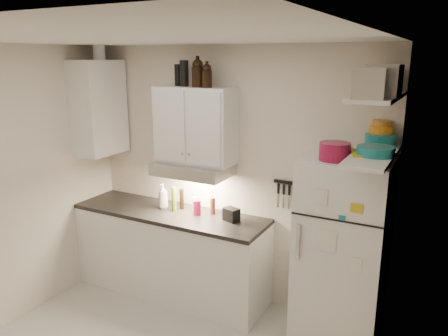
% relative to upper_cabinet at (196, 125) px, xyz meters
% --- Properties ---
extents(ceiling, '(3.20, 3.00, 0.02)m').
position_rel_upper_cabinet_xyz_m(ceiling, '(0.30, -1.33, 0.78)').
color(ceiling, white).
rests_on(ceiling, ground).
extents(back_wall, '(3.20, 0.02, 2.60)m').
position_rel_upper_cabinet_xyz_m(back_wall, '(0.30, 0.18, -0.53)').
color(back_wall, beige).
rests_on(back_wall, ground).
extents(right_wall, '(0.02, 3.00, 2.60)m').
position_rel_upper_cabinet_xyz_m(right_wall, '(1.91, -1.33, -0.53)').
color(right_wall, beige).
rests_on(right_wall, ground).
extents(base_cabinet, '(2.10, 0.60, 0.88)m').
position_rel_upper_cabinet_xyz_m(base_cabinet, '(-0.25, -0.14, -1.39)').
color(base_cabinet, white).
rests_on(base_cabinet, floor).
extents(countertop, '(2.10, 0.62, 0.04)m').
position_rel_upper_cabinet_xyz_m(countertop, '(-0.25, -0.14, -0.93)').
color(countertop, black).
rests_on(countertop, base_cabinet).
extents(upper_cabinet, '(0.80, 0.33, 0.75)m').
position_rel_upper_cabinet_xyz_m(upper_cabinet, '(0.00, 0.00, 0.00)').
color(upper_cabinet, white).
rests_on(upper_cabinet, back_wall).
extents(side_cabinet, '(0.33, 0.55, 1.00)m').
position_rel_upper_cabinet_xyz_m(side_cabinet, '(-1.14, -0.14, 0.12)').
color(side_cabinet, white).
rests_on(side_cabinet, left_wall).
extents(range_hood, '(0.76, 0.46, 0.12)m').
position_rel_upper_cabinet_xyz_m(range_hood, '(0.00, -0.06, -0.44)').
color(range_hood, silver).
rests_on(range_hood, back_wall).
extents(fridge, '(0.70, 0.68, 1.70)m').
position_rel_upper_cabinet_xyz_m(fridge, '(1.55, -0.18, -0.98)').
color(fridge, white).
rests_on(fridge, floor).
extents(shelf_hi, '(0.30, 0.95, 0.03)m').
position_rel_upper_cabinet_xyz_m(shelf_hi, '(1.75, -0.31, 0.38)').
color(shelf_hi, white).
rests_on(shelf_hi, right_wall).
extents(shelf_lo, '(0.30, 0.95, 0.03)m').
position_rel_upper_cabinet_xyz_m(shelf_lo, '(1.75, -0.31, -0.07)').
color(shelf_lo, white).
rests_on(shelf_lo, right_wall).
extents(knife_strip, '(0.42, 0.02, 0.03)m').
position_rel_upper_cabinet_xyz_m(knife_strip, '(1.00, 0.15, -0.51)').
color(knife_strip, black).
rests_on(knife_strip, back_wall).
extents(dutch_oven, '(0.31, 0.31, 0.14)m').
position_rel_upper_cabinet_xyz_m(dutch_oven, '(1.47, -0.34, -0.05)').
color(dutch_oven, maroon).
rests_on(dutch_oven, fridge).
extents(book_stack, '(0.27, 0.31, 0.09)m').
position_rel_upper_cabinet_xyz_m(book_stack, '(1.71, -0.35, -0.08)').
color(book_stack, gold).
rests_on(book_stack, fridge).
extents(spice_jar, '(0.07, 0.07, 0.09)m').
position_rel_upper_cabinet_xyz_m(spice_jar, '(1.56, -0.21, -0.08)').
color(spice_jar, silver).
rests_on(spice_jar, fridge).
extents(stock_pot, '(0.28, 0.28, 0.19)m').
position_rel_upper_cabinet_xyz_m(stock_pot, '(1.72, -0.05, 0.49)').
color(stock_pot, silver).
rests_on(stock_pot, shelf_hi).
extents(tin_a, '(0.23, 0.21, 0.22)m').
position_rel_upper_cabinet_xyz_m(tin_a, '(1.80, -0.46, 0.50)').
color(tin_a, '#AAAAAD').
rests_on(tin_a, shelf_hi).
extents(tin_b, '(0.23, 0.23, 0.20)m').
position_rel_upper_cabinet_xyz_m(tin_b, '(1.74, -0.69, 0.49)').
color(tin_b, '#AAAAAD').
rests_on(tin_b, shelf_hi).
extents(bowl_teal, '(0.24, 0.24, 0.10)m').
position_rel_upper_cabinet_xyz_m(bowl_teal, '(1.74, 0.03, -0.00)').
color(bowl_teal, '#167479').
rests_on(bowl_teal, shelf_lo).
extents(bowl_orange, '(0.19, 0.19, 0.06)m').
position_rel_upper_cabinet_xyz_m(bowl_orange, '(1.74, 0.10, 0.07)').
color(bowl_orange, orange).
rests_on(bowl_orange, bowl_teal).
extents(bowl_yellow, '(0.15, 0.15, 0.05)m').
position_rel_upper_cabinet_xyz_m(bowl_yellow, '(1.74, 0.10, 0.13)').
color(bowl_yellow, '#BA7220').
rests_on(bowl_yellow, bowl_orange).
extents(plates, '(0.36, 0.36, 0.07)m').
position_rel_upper_cabinet_xyz_m(plates, '(1.78, -0.36, -0.02)').
color(plates, '#167479').
rests_on(plates, shelf_lo).
extents(growler_a, '(0.13, 0.13, 0.27)m').
position_rel_upper_cabinet_xyz_m(growler_a, '(0.06, -0.05, 0.51)').
color(growler_a, black).
rests_on(growler_a, upper_cabinet).
extents(growler_b, '(0.11, 0.11, 0.22)m').
position_rel_upper_cabinet_xyz_m(growler_b, '(0.18, -0.07, 0.49)').
color(growler_b, black).
rests_on(growler_b, upper_cabinet).
extents(thermos_a, '(0.10, 0.10, 0.25)m').
position_rel_upper_cabinet_xyz_m(thermos_a, '(-0.11, -0.02, 0.50)').
color(thermos_a, black).
rests_on(thermos_a, upper_cabinet).
extents(thermos_b, '(0.09, 0.09, 0.21)m').
position_rel_upper_cabinet_xyz_m(thermos_b, '(-0.22, 0.05, 0.48)').
color(thermos_b, black).
rests_on(thermos_b, upper_cabinet).
extents(side_jar, '(0.16, 0.16, 0.17)m').
position_rel_upper_cabinet_xyz_m(side_jar, '(-1.07, -0.14, 0.71)').
color(side_jar, silver).
rests_on(side_jar, side_cabinet).
extents(soap_bottle, '(0.13, 0.13, 0.30)m').
position_rel_upper_cabinet_xyz_m(soap_bottle, '(-0.37, -0.08, -0.75)').
color(soap_bottle, white).
rests_on(soap_bottle, countertop).
extents(pepper_mill, '(0.06, 0.06, 0.17)m').
position_rel_upper_cabinet_xyz_m(pepper_mill, '(0.18, 0.02, -0.82)').
color(pepper_mill, '#5B2E1B').
rests_on(pepper_mill, countertop).
extents(oil_bottle, '(0.06, 0.06, 0.26)m').
position_rel_upper_cabinet_xyz_m(oil_bottle, '(-0.21, -0.10, -0.77)').
color(oil_bottle, '#4E6B1A').
rests_on(oil_bottle, countertop).
extents(vinegar_bottle, '(0.06, 0.06, 0.22)m').
position_rel_upper_cabinet_xyz_m(vinegar_bottle, '(-0.18, -0.00, -0.80)').
color(vinegar_bottle, black).
rests_on(vinegar_bottle, countertop).
extents(clear_bottle, '(0.06, 0.06, 0.16)m').
position_rel_upper_cabinet_xyz_m(clear_bottle, '(-0.01, -0.01, -0.83)').
color(clear_bottle, silver).
rests_on(clear_bottle, countertop).
extents(red_jar, '(0.10, 0.10, 0.16)m').
position_rel_upper_cabinet_xyz_m(red_jar, '(0.06, -0.09, -0.83)').
color(red_jar, maroon).
rests_on(red_jar, countertop).
extents(caddy, '(0.18, 0.15, 0.13)m').
position_rel_upper_cabinet_xyz_m(caddy, '(0.44, -0.07, -0.84)').
color(caddy, black).
rests_on(caddy, countertop).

